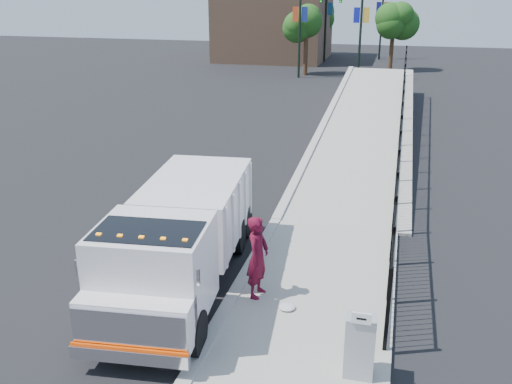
# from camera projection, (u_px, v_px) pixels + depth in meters

# --- Properties ---
(ground) EXTENTS (120.00, 120.00, 0.00)m
(ground) POSITION_uv_depth(u_px,v_px,m) (241.00, 285.00, 14.15)
(ground) COLOR black
(ground) RESTS_ON ground
(sidewalk) EXTENTS (3.55, 12.00, 0.12)m
(sidewalk) POSITION_uv_depth(u_px,v_px,m) (304.00, 340.00, 11.87)
(sidewalk) COLOR #9E998E
(sidewalk) RESTS_ON ground
(curb) EXTENTS (0.30, 12.00, 0.16)m
(curb) POSITION_uv_depth(u_px,v_px,m) (216.00, 326.00, 12.30)
(curb) COLOR #ADAAA3
(curb) RESTS_ON ground
(ramp) EXTENTS (3.95, 24.06, 3.19)m
(ramp) POSITION_uv_depth(u_px,v_px,m) (370.00, 134.00, 28.21)
(ramp) COLOR #9E998E
(ramp) RESTS_ON ground
(iron_fence) EXTENTS (0.10, 28.00, 1.80)m
(iron_fence) POSITION_uv_depth(u_px,v_px,m) (400.00, 139.00, 23.93)
(iron_fence) COLOR black
(iron_fence) RESTS_ON ground
(truck) EXTENTS (3.01, 7.47, 2.50)m
(truck) POSITION_uv_depth(u_px,v_px,m) (179.00, 236.00, 13.53)
(truck) COLOR black
(truck) RESTS_ON ground
(worker) EXTENTS (0.57, 0.78, 1.98)m
(worker) POSITION_uv_depth(u_px,v_px,m) (258.00, 257.00, 13.14)
(worker) COLOR #53091D
(worker) RESTS_ON sidewalk
(utility_cabinet) EXTENTS (0.55, 0.40, 1.25)m
(utility_cabinet) POSITION_uv_depth(u_px,v_px,m) (360.00, 346.00, 10.53)
(utility_cabinet) COLOR gray
(utility_cabinet) RESTS_ON sidewalk
(arrow_sign) EXTENTS (0.35, 0.04, 0.22)m
(arrow_sign) POSITION_uv_depth(u_px,v_px,m) (362.00, 318.00, 10.07)
(arrow_sign) COLOR white
(arrow_sign) RESTS_ON utility_cabinet
(debris) EXTENTS (0.38, 0.38, 0.10)m
(debris) POSITION_uv_depth(u_px,v_px,m) (287.00, 307.00, 12.89)
(debris) COLOR silver
(debris) RESTS_ON sidewalk
(light_pole_0) EXTENTS (3.77, 0.22, 8.00)m
(light_pole_0) POSITION_uv_depth(u_px,v_px,m) (304.00, 20.00, 43.52)
(light_pole_0) COLOR black
(light_pole_0) RESTS_ON ground
(light_pole_1) EXTENTS (3.78, 0.22, 8.00)m
(light_pole_1) POSITION_uv_depth(u_px,v_px,m) (357.00, 21.00, 42.31)
(light_pole_1) COLOR black
(light_pole_1) RESTS_ON ground
(light_pole_2) EXTENTS (3.77, 0.22, 8.00)m
(light_pole_2) POSITION_uv_depth(u_px,v_px,m) (329.00, 14.00, 52.66)
(light_pole_2) COLOR black
(light_pole_2) RESTS_ON ground
(light_pole_3) EXTENTS (3.78, 0.22, 8.00)m
(light_pole_3) POSITION_uv_depth(u_px,v_px,m) (379.00, 13.00, 54.24)
(light_pole_3) COLOR black
(light_pole_3) RESTS_ON ground
(tree_0) EXTENTS (2.60, 2.60, 5.30)m
(tree_0) POSITION_uv_depth(u_px,v_px,m) (306.00, 25.00, 44.92)
(tree_0) COLOR #382314
(tree_0) RESTS_ON ground
(tree_1) EXTENTS (2.47, 2.47, 5.23)m
(tree_1) POSITION_uv_depth(u_px,v_px,m) (394.00, 23.00, 47.43)
(tree_1) COLOR #382314
(tree_1) RESTS_ON ground
(tree_2) EXTENTS (3.26, 3.26, 5.63)m
(tree_2) POSITION_uv_depth(u_px,v_px,m) (318.00, 15.00, 58.02)
(tree_2) COLOR #382314
(tree_2) RESTS_ON ground
(building) EXTENTS (10.00, 10.00, 8.00)m
(building) POSITION_uv_depth(u_px,v_px,m) (275.00, 16.00, 54.87)
(building) COLOR #8C664C
(building) RESTS_ON ground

